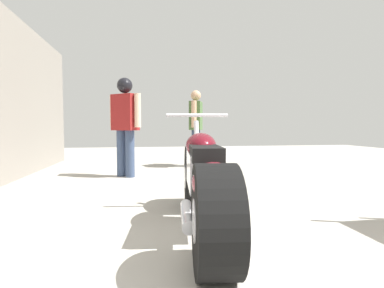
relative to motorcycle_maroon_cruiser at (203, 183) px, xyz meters
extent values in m
plane|color=#A8A399|center=(0.20, 1.68, -0.43)|extent=(18.93, 18.93, 0.00)
cylinder|color=black|center=(0.09, 0.82, -0.09)|extent=(0.33, 0.71, 0.69)
cylinder|color=silver|center=(0.09, 0.82, -0.09)|extent=(0.29, 0.29, 0.26)
cylinder|color=black|center=(-0.08, -0.73, -0.09)|extent=(0.33, 0.71, 0.69)
cylinder|color=silver|center=(-0.08, -0.73, -0.09)|extent=(0.29, 0.29, 0.26)
cube|color=silver|center=(0.01, 0.04, 0.11)|extent=(0.33, 0.71, 0.30)
ellipsoid|color=#5B0F19|center=(0.03, 0.28, 0.30)|extent=(0.34, 0.59, 0.24)
cube|color=black|center=(-0.01, -0.15, 0.27)|extent=(0.29, 0.54, 0.11)
ellipsoid|color=#5B0F19|center=(-0.07, -0.68, 0.13)|extent=(0.33, 0.50, 0.26)
cylinder|color=silver|center=(0.08, 0.78, 0.24)|extent=(0.08, 0.28, 0.63)
cylinder|color=silver|center=(0.08, 0.73, 0.60)|extent=(0.67, 0.11, 0.04)
cylinder|color=silver|center=(-0.18, -0.26, -0.19)|extent=(0.16, 0.60, 0.10)
cylinder|color=#2D3851|center=(0.65, 4.15, -0.01)|extent=(0.20, 0.20, 0.84)
cylinder|color=#2D3851|center=(0.72, 4.35, -0.01)|extent=(0.20, 0.20, 0.84)
cube|color=#476638|center=(0.69, 4.25, 0.73)|extent=(0.39, 0.52, 0.65)
cylinder|color=tan|center=(0.60, 3.97, 0.76)|extent=(0.15, 0.15, 0.59)
cylinder|color=tan|center=(0.78, 4.52, 0.76)|extent=(0.15, 0.15, 0.59)
sphere|color=tan|center=(0.69, 4.25, 1.20)|extent=(0.23, 0.23, 0.23)
cylinder|color=#384766|center=(-0.91, 3.12, -0.01)|extent=(0.23, 0.23, 0.85)
cylinder|color=#384766|center=(-0.75, 2.98, -0.01)|extent=(0.23, 0.23, 0.85)
cube|color=maroon|center=(-0.83, 3.05, 0.74)|extent=(0.52, 0.49, 0.65)
cylinder|color=beige|center=(-1.06, 3.23, 0.77)|extent=(0.16, 0.16, 0.60)
cylinder|color=beige|center=(-0.60, 2.86, 0.77)|extent=(0.16, 0.16, 0.60)
sphere|color=black|center=(-0.83, 3.05, 1.21)|extent=(0.23, 0.23, 0.23)
sphere|color=black|center=(-0.83, 3.05, 1.22)|extent=(0.28, 0.28, 0.28)
camera|label=1|loc=(-0.50, -2.43, 0.47)|focal=27.58mm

